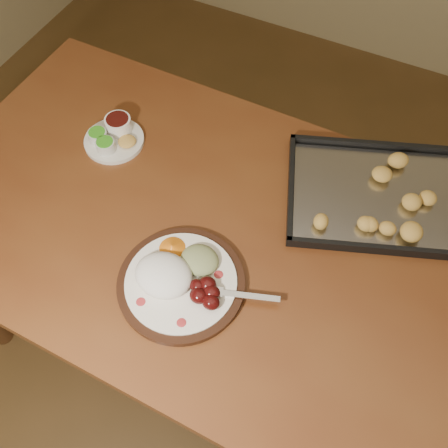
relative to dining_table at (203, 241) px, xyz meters
The scene contains 5 objects.
ground 0.74m from the dining_table, 29.36° to the right, with size 4.00×4.00×0.00m, color brown.
dining_table is the anchor object (origin of this frame).
dinner_plate 0.22m from the dining_table, 79.46° to the right, with size 0.38×0.30×0.07m.
condiment_saucer 0.40m from the dining_table, 158.84° to the left, with size 0.17×0.17×0.06m.
baking_tray 0.48m from the dining_table, 35.40° to the left, with size 0.57×0.49×0.05m.
Camera 1 is at (0.06, -0.43, 1.82)m, focal length 40.00 mm.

